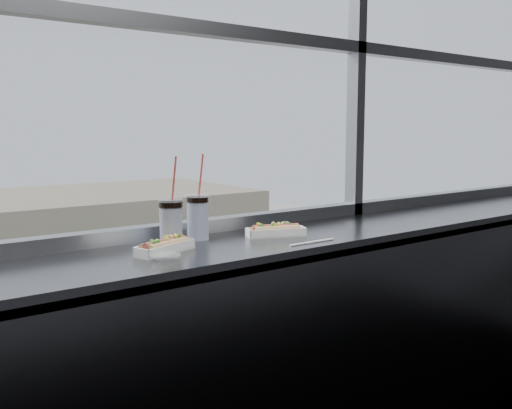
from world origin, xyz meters
TOP-DOWN VIEW (x-y plane):
  - wall_back_lower at (0.00, 1.50)m, footprint 6.00×0.00m
  - counter at (0.00, 1.23)m, footprint 6.00×0.55m
  - counter_fascia at (0.00, 0.97)m, footprint 6.00×0.04m
  - hotdog_tray_left at (-0.33, 1.22)m, footprint 0.27×0.16m
  - hotdog_tray_right at (0.22, 1.23)m, footprint 0.27×0.17m
  - soda_cup_left at (-0.25, 1.31)m, footprint 0.10×0.10m
  - soda_cup_right at (-0.09, 1.37)m, footprint 0.10×0.10m
  - loose_straw at (0.25, 1.02)m, footprint 0.24×0.01m
  - wrapper at (-0.37, 1.12)m, footprint 0.11×0.08m
  - car_near_e at (12.41, 17.50)m, footprint 3.24×6.23m
  - pedestrian_d at (10.71, 29.43)m, footprint 0.69×0.91m
  - tree_right at (11.15, 29.50)m, footprint 3.37×3.37m

SIDE VIEW (x-z plane):
  - car_near_e at x=12.41m, z-range -10.94..-8.95m
  - pedestrian_d at x=10.71m, z-range -10.96..-8.90m
  - tree_right at x=11.15m, z-range -10.06..-4.79m
  - wall_back_lower at x=0.00m, z-range -2.45..3.55m
  - counter_fascia at x=0.00m, z-range 0.03..1.07m
  - counter at x=0.00m, z-range 1.04..1.10m
  - loose_straw at x=0.25m, z-range 1.10..1.11m
  - wrapper at x=-0.37m, z-range 1.10..1.13m
  - hotdog_tray_right at x=0.22m, z-range 1.09..1.16m
  - hotdog_tray_left at x=-0.33m, z-range 1.09..1.16m
  - soda_cup_left at x=-0.25m, z-range 1.02..1.39m
  - soda_cup_right at x=-0.09m, z-range 1.02..1.39m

